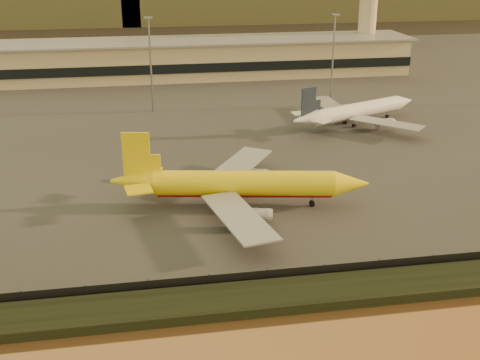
# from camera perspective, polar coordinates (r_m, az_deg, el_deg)

# --- Properties ---
(ground) EXTENTS (900.00, 900.00, 0.00)m
(ground) POSITION_cam_1_polar(r_m,az_deg,el_deg) (94.18, -0.29, -6.00)
(ground) COLOR black
(ground) RESTS_ON ground
(embankment) EXTENTS (320.00, 7.00, 1.40)m
(embankment) POSITION_cam_1_polar(r_m,az_deg,el_deg) (79.37, 1.77, -11.16)
(embankment) COLOR black
(embankment) RESTS_ON ground
(tarmac) EXTENTS (320.00, 220.00, 0.20)m
(tarmac) POSITION_cam_1_polar(r_m,az_deg,el_deg) (183.10, -5.24, 7.77)
(tarmac) COLOR #2D2D2D
(tarmac) RESTS_ON ground
(perimeter_fence) EXTENTS (300.00, 0.05, 2.20)m
(perimeter_fence) POSITION_cam_1_polar(r_m,az_deg,el_deg) (82.38, 1.22, -9.33)
(perimeter_fence) COLOR black
(perimeter_fence) RESTS_ON tarmac
(terminal_building) EXTENTS (202.00, 25.00, 12.60)m
(terminal_building) POSITION_cam_1_polar(r_m,az_deg,el_deg) (211.21, -10.02, 11.10)
(terminal_building) COLOR tan
(terminal_building) RESTS_ON tarmac
(control_tower) EXTENTS (11.20, 11.20, 35.50)m
(control_tower) POSITION_cam_1_polar(r_m,az_deg,el_deg) (230.20, 12.07, 15.69)
(control_tower) COLOR tan
(control_tower) RESTS_ON tarmac
(apron_light_masts) EXTENTS (152.20, 12.20, 25.40)m
(apron_light_masts) POSITION_cam_1_polar(r_m,az_deg,el_deg) (162.34, 0.58, 11.71)
(apron_light_masts) COLOR slate
(apron_light_masts) RESTS_ON tarmac
(dhl_cargo_jet) EXTENTS (45.13, 43.64, 13.52)m
(dhl_cargo_jet) POSITION_cam_1_polar(r_m,az_deg,el_deg) (104.96, -0.01, -0.44)
(dhl_cargo_jet) COLOR yellow
(dhl_cargo_jet) RESTS_ON tarmac
(white_narrowbody_jet) EXTENTS (38.26, 36.14, 11.53)m
(white_narrowbody_jet) POSITION_cam_1_polar(r_m,az_deg,el_deg) (156.55, 10.98, 6.41)
(white_narrowbody_jet) COLOR white
(white_narrowbody_jet) RESTS_ON tarmac
(gse_vehicle_yellow) EXTENTS (4.24, 2.94, 1.75)m
(gse_vehicle_yellow) POSITION_cam_1_polar(r_m,az_deg,el_deg) (116.72, 4.54, 0.15)
(gse_vehicle_yellow) COLOR yellow
(gse_vehicle_yellow) RESTS_ON tarmac
(gse_vehicle_white) EXTENTS (4.46, 2.30, 1.94)m
(gse_vehicle_white) POSITION_cam_1_polar(r_m,az_deg,el_deg) (119.41, -8.95, 0.50)
(gse_vehicle_white) COLOR white
(gse_vehicle_white) RESTS_ON tarmac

